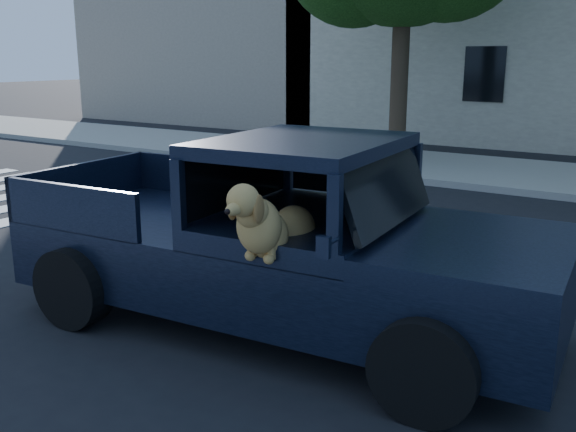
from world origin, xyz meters
name	(u,v)px	position (x,y,z in m)	size (l,w,h in m)	color
ground	(376,319)	(0.00, 0.00, 0.00)	(120.00, 120.00, 0.00)	black
far_sidewalk	(555,178)	(0.00, 9.20, 0.07)	(60.00, 4.00, 0.15)	gray
building_left	(226,25)	(-15.00, 16.50, 4.00)	(12.00, 6.00, 8.00)	tan
pickup_truck	(272,263)	(-0.87, -0.68, 0.67)	(5.65, 2.95, 1.97)	black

